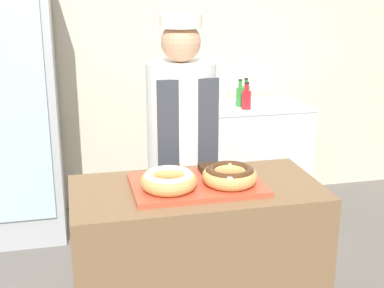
{
  "coord_description": "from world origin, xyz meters",
  "views": [
    {
      "loc": [
        -0.55,
        -2.26,
        1.87
      ],
      "look_at": [
        0.0,
        0.1,
        1.13
      ],
      "focal_mm": 50.0,
      "sensor_mm": 36.0,
      "label": 1
    }
  ],
  "objects_px": {
    "donut_chocolate_glaze": "(230,175)",
    "baker_person": "(182,156)",
    "brownie_back_left": "(172,171)",
    "bottle_green": "(240,96)",
    "brownie_back_right": "(209,168)",
    "bottle_red": "(246,99)",
    "beverage_fridge": "(12,107)",
    "bottle_green_b": "(246,94)",
    "chest_freezer": "(249,158)",
    "serving_tray": "(197,184)",
    "donut_light_glaze": "(169,180)"
  },
  "relations": [
    {
      "from": "donut_light_glaze",
      "to": "bottle_green",
      "type": "bearing_deg",
      "value": 62.83
    },
    {
      "from": "bottle_green",
      "to": "brownie_back_right",
      "type": "bearing_deg",
      "value": -113.04
    },
    {
      "from": "serving_tray",
      "to": "donut_chocolate_glaze",
      "type": "height_order",
      "value": "donut_chocolate_glaze"
    },
    {
      "from": "brownie_back_left",
      "to": "bottle_green",
      "type": "bearing_deg",
      "value": 61.65
    },
    {
      "from": "donut_chocolate_glaze",
      "to": "brownie_back_right",
      "type": "xyz_separation_m",
      "value": [
        -0.05,
        0.18,
        -0.03
      ]
    },
    {
      "from": "beverage_fridge",
      "to": "bottle_green_b",
      "type": "distance_m",
      "value": 1.81
    },
    {
      "from": "brownie_back_right",
      "to": "bottle_green",
      "type": "distance_m",
      "value": 1.72
    },
    {
      "from": "beverage_fridge",
      "to": "bottle_red",
      "type": "distance_m",
      "value": 1.75
    },
    {
      "from": "brownie_back_right",
      "to": "bottle_red",
      "type": "bearing_deg",
      "value": 64.93
    },
    {
      "from": "serving_tray",
      "to": "beverage_fridge",
      "type": "height_order",
      "value": "beverage_fridge"
    },
    {
      "from": "beverage_fridge",
      "to": "bottle_green_b",
      "type": "relative_size",
      "value": 9.58
    },
    {
      "from": "brownie_back_left",
      "to": "brownie_back_right",
      "type": "distance_m",
      "value": 0.18
    },
    {
      "from": "bottle_green",
      "to": "bottle_red",
      "type": "distance_m",
      "value": 0.11
    },
    {
      "from": "donut_chocolate_glaze",
      "to": "chest_freezer",
      "type": "bearing_deg",
      "value": 67.96
    },
    {
      "from": "brownie_back_right",
      "to": "bottle_red",
      "type": "height_order",
      "value": "bottle_red"
    },
    {
      "from": "beverage_fridge",
      "to": "bottle_green_b",
      "type": "xyz_separation_m",
      "value": [
        1.81,
        0.08,
        -0.0
      ]
    },
    {
      "from": "donut_chocolate_glaze",
      "to": "brownie_back_right",
      "type": "distance_m",
      "value": 0.19
    },
    {
      "from": "donut_chocolate_glaze",
      "to": "baker_person",
      "type": "relative_size",
      "value": 0.15
    },
    {
      "from": "baker_person",
      "to": "bottle_green_b",
      "type": "height_order",
      "value": "baker_person"
    },
    {
      "from": "donut_light_glaze",
      "to": "bottle_green_b",
      "type": "relative_size",
      "value": 1.25
    },
    {
      "from": "brownie_back_right",
      "to": "bottle_green",
      "type": "bearing_deg",
      "value": 66.96
    },
    {
      "from": "donut_light_glaze",
      "to": "donut_chocolate_glaze",
      "type": "distance_m",
      "value": 0.29
    },
    {
      "from": "donut_chocolate_glaze",
      "to": "bottle_red",
      "type": "relative_size",
      "value": 1.21
    },
    {
      "from": "brownie_back_right",
      "to": "bottle_green",
      "type": "relative_size",
      "value": 0.42
    },
    {
      "from": "donut_light_glaze",
      "to": "brownie_back_right",
      "type": "height_order",
      "value": "donut_light_glaze"
    },
    {
      "from": "brownie_back_right",
      "to": "baker_person",
      "type": "relative_size",
      "value": 0.05
    },
    {
      "from": "chest_freezer",
      "to": "beverage_fridge",
      "type": "bearing_deg",
      "value": -179.79
    },
    {
      "from": "serving_tray",
      "to": "baker_person",
      "type": "relative_size",
      "value": 0.36
    },
    {
      "from": "serving_tray",
      "to": "chest_freezer",
      "type": "distance_m",
      "value": 2.01
    },
    {
      "from": "donut_light_glaze",
      "to": "baker_person",
      "type": "xyz_separation_m",
      "value": [
        0.21,
        0.69,
        -0.12
      ]
    },
    {
      "from": "chest_freezer",
      "to": "bottle_red",
      "type": "distance_m",
      "value": 0.55
    },
    {
      "from": "baker_person",
      "to": "bottle_red",
      "type": "relative_size",
      "value": 8.0
    },
    {
      "from": "serving_tray",
      "to": "bottle_green",
      "type": "distance_m",
      "value": 1.88
    },
    {
      "from": "donut_light_glaze",
      "to": "bottle_green_b",
      "type": "xyz_separation_m",
      "value": [
        0.99,
        1.86,
        -0.03
      ]
    },
    {
      "from": "brownie_back_right",
      "to": "serving_tray",
      "type": "bearing_deg",
      "value": -125.08
    },
    {
      "from": "bottle_green",
      "to": "bottle_green_b",
      "type": "relative_size",
      "value": 1.04
    },
    {
      "from": "beverage_fridge",
      "to": "baker_person",
      "type": "bearing_deg",
      "value": -46.75
    },
    {
      "from": "serving_tray",
      "to": "bottle_red",
      "type": "bearing_deg",
      "value": 64.05
    },
    {
      "from": "donut_chocolate_glaze",
      "to": "chest_freezer",
      "type": "relative_size",
      "value": 0.28
    },
    {
      "from": "serving_tray",
      "to": "donut_light_glaze",
      "type": "bearing_deg",
      "value": -159.09
    },
    {
      "from": "brownie_back_right",
      "to": "beverage_fridge",
      "type": "height_order",
      "value": "beverage_fridge"
    },
    {
      "from": "serving_tray",
      "to": "bottle_green_b",
      "type": "height_order",
      "value": "bottle_green_b"
    },
    {
      "from": "bottle_red",
      "to": "donut_chocolate_glaze",
      "type": "bearing_deg",
      "value": -111.05
    },
    {
      "from": "brownie_back_right",
      "to": "donut_chocolate_glaze",
      "type": "bearing_deg",
      "value": -74.09
    },
    {
      "from": "chest_freezer",
      "to": "brownie_back_right",
      "type": "bearing_deg",
      "value": -115.81
    },
    {
      "from": "brownie_back_right",
      "to": "chest_freezer",
      "type": "height_order",
      "value": "brownie_back_right"
    },
    {
      "from": "bottle_green_b",
      "to": "brownie_back_right",
      "type": "bearing_deg",
      "value": -114.22
    },
    {
      "from": "bottle_green",
      "to": "bottle_red",
      "type": "relative_size",
      "value": 1.02
    },
    {
      "from": "chest_freezer",
      "to": "bottle_red",
      "type": "bearing_deg",
      "value": -123.83
    },
    {
      "from": "brownie_back_right",
      "to": "bottle_green",
      "type": "xyz_separation_m",
      "value": [
        0.67,
        1.59,
        0.01
      ]
    }
  ]
}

